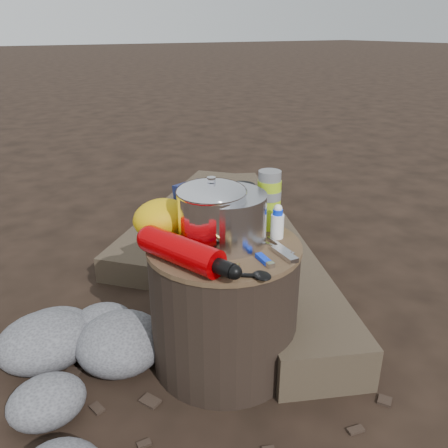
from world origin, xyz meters
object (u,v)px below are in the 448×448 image
stump (224,305)px  fuel_bottle (182,251)px  camping_pot (212,214)px  thermos (269,200)px  travel_mug (242,203)px  log_main (262,245)px

stump → fuel_bottle: fuel_bottle is taller
camping_pot → thermos: bearing=6.2°
camping_pot → stump: bearing=-20.3°
travel_mug → stump: bearing=-138.8°
stump → camping_pot: size_ratio=2.31×
camping_pot → fuel_bottle: size_ratio=0.60×
log_main → camping_pot: bearing=-114.8°
stump → fuel_bottle: bearing=-162.5°
thermos → fuel_bottle: bearing=-165.9°
log_main → stump: bearing=-112.3°
fuel_bottle → stump: bearing=-1.8°
log_main → thermos: size_ratio=9.79×
travel_mug → log_main: bearing=46.4°
fuel_bottle → travel_mug: 0.35m
camping_pot → thermos: camping_pot is taller
log_main → fuel_bottle: fuel_bottle is taller
stump → thermos: size_ratio=2.47×
camping_pot → fuel_bottle: camping_pot is taller
log_main → travel_mug: travel_mug is taller
log_main → fuel_bottle: bearing=-117.4°
log_main → camping_pot: size_ratio=9.17×
travel_mug → fuel_bottle: bearing=-150.0°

